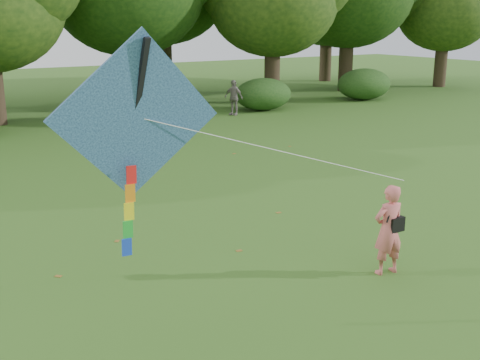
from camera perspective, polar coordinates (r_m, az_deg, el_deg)
ground at (r=10.76m, az=10.63°, el=-9.32°), size 100.00×100.00×0.00m
man_kite_flyer at (r=10.88m, az=13.89°, el=-4.60°), size 0.64×0.46×1.63m
bystander_right at (r=28.35m, az=-0.62°, el=7.83°), size 0.78×1.04×1.64m
crossbody_bag at (r=10.91m, az=14.46°, el=-3.99°), size 0.43×0.20×0.68m
flying_kite at (r=8.27m, az=-9.77°, el=5.60°), size 5.87×1.01×3.16m
shrub_band at (r=25.68m, az=-18.34°, el=6.39°), size 39.15×3.22×1.88m
fallen_leaves at (r=16.38m, az=-8.55°, el=-0.65°), size 11.38×9.91×0.01m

